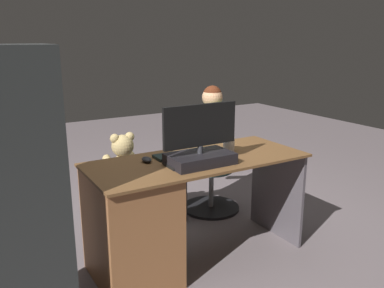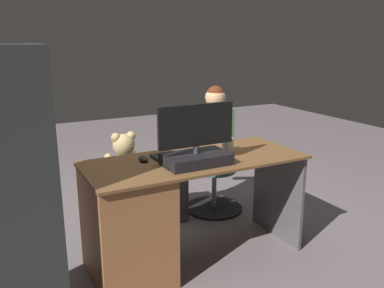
# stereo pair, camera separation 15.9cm
# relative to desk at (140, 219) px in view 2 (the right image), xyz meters

# --- Properties ---
(ground_plane) EXTENTS (10.00, 10.00, 0.00)m
(ground_plane) POSITION_rel_desk_xyz_m (-0.42, -0.35, -0.39)
(ground_plane) COLOR slate
(desk) EXTENTS (1.52, 0.65, 0.75)m
(desk) POSITION_rel_desk_xyz_m (0.00, 0.00, 0.00)
(desk) COLOR brown
(desk) RESTS_ON ground_plane
(monitor) EXTENTS (0.53, 0.26, 0.40)m
(monitor) POSITION_rel_desk_xyz_m (-0.36, 0.11, 0.47)
(monitor) COLOR black
(monitor) RESTS_ON desk
(keyboard) EXTENTS (0.42, 0.14, 0.02)m
(keyboard) POSITION_rel_desk_xyz_m (-0.37, -0.12, 0.37)
(keyboard) COLOR black
(keyboard) RESTS_ON desk
(computer_mouse) EXTENTS (0.06, 0.10, 0.04)m
(computer_mouse) POSITION_rel_desk_xyz_m (-0.08, -0.11, 0.37)
(computer_mouse) COLOR black
(computer_mouse) RESTS_ON desk
(cup) EXTENTS (0.08, 0.08, 0.10)m
(cup) POSITION_rel_desk_xyz_m (-0.71, -0.04, 0.41)
(cup) COLOR white
(cup) RESTS_ON desk
(tv_remote) EXTENTS (0.05, 0.15, 0.02)m
(tv_remote) POSITION_rel_desk_xyz_m (-0.17, 0.08, 0.37)
(tv_remote) COLOR black
(tv_remote) RESTS_ON desk
(office_chair_teddy) EXTENTS (0.45, 0.45, 0.44)m
(office_chair_teddy) POSITION_rel_desk_xyz_m (-0.13, -0.67, -0.13)
(office_chair_teddy) COLOR black
(office_chair_teddy) RESTS_ON ground_plane
(teddy_bear) EXTENTS (0.27, 0.27, 0.39)m
(teddy_bear) POSITION_rel_desk_xyz_m (-0.13, -0.68, 0.22)
(teddy_bear) COLOR tan
(teddy_bear) RESTS_ON office_chair_teddy
(visitor_chair) EXTENTS (0.53, 0.53, 0.44)m
(visitor_chair) POSITION_rel_desk_xyz_m (-0.97, -0.67, -0.16)
(visitor_chair) COLOR black
(visitor_chair) RESTS_ON ground_plane
(person) EXTENTS (0.51, 0.47, 1.15)m
(person) POSITION_rel_desk_xyz_m (-0.89, -0.67, 0.27)
(person) COLOR #44814D
(person) RESTS_ON ground_plane
(equipment_rack) EXTENTS (0.44, 0.36, 1.52)m
(equipment_rack) POSITION_rel_desk_xyz_m (0.75, 0.17, 0.37)
(equipment_rack) COLOR #262929
(equipment_rack) RESTS_ON ground_plane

